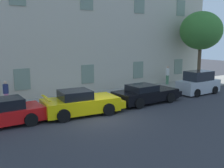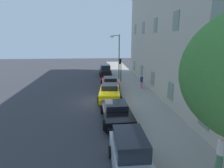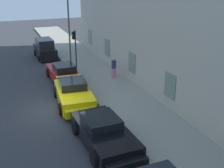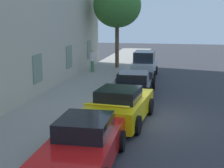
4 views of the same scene
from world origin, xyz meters
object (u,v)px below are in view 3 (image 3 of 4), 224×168
object	(u,v)px
sportscar_red_lead	(63,73)
sportscar_yellow_flank	(74,95)
sportscar_white_middle	(105,135)
traffic_light	(75,42)
hatchback_parked	(45,49)
street_lamp	(64,14)
pedestrian_admiring	(114,68)

from	to	relation	value
sportscar_red_lead	sportscar_yellow_flank	bearing A→B (deg)	-4.30
sportscar_white_middle	traffic_light	distance (m)	12.65
hatchback_parked	street_lamp	distance (m)	4.74
hatchback_parked	pedestrian_admiring	xyz separation A→B (m)	(8.37, 3.93, 0.11)
sportscar_white_middle	pedestrian_admiring	world-z (taller)	pedestrian_admiring
sportscar_red_lead	street_lamp	distance (m)	6.06
sportscar_white_middle	hatchback_parked	bearing A→B (deg)	179.98
hatchback_parked	pedestrian_admiring	bearing A→B (deg)	25.16
sportscar_red_lead	pedestrian_admiring	size ratio (longest dim) A/B	3.04
traffic_light	sportscar_white_middle	bearing A→B (deg)	-8.54
hatchback_parked	traffic_light	distance (m)	5.18
hatchback_parked	traffic_light	xyz separation A→B (m)	(4.59, 1.86, 1.53)
sportscar_yellow_flank	sportscar_white_middle	xyz separation A→B (m)	(5.10, 0.17, -0.06)
sportscar_white_middle	traffic_light	xyz separation A→B (m)	(-12.38, 1.86, 1.78)
sportscar_white_middle	pedestrian_admiring	distance (m)	9.47
sportscar_yellow_flank	sportscar_white_middle	distance (m)	5.10
street_lamp	pedestrian_admiring	xyz separation A→B (m)	(5.73, 2.42, -3.53)
traffic_light	pedestrian_admiring	size ratio (longest dim) A/B	2.03
sportscar_red_lead	street_lamp	world-z (taller)	street_lamp
street_lamp	sportscar_red_lead	bearing A→B (deg)	-16.54
traffic_light	pedestrian_admiring	xyz separation A→B (m)	(3.78, 2.08, -1.42)
sportscar_yellow_flank	street_lamp	size ratio (longest dim) A/B	0.77
sportscar_red_lead	traffic_light	size ratio (longest dim) A/B	1.50
sportscar_white_middle	street_lamp	distance (m)	14.93
traffic_light	street_lamp	world-z (taller)	street_lamp
sportscar_yellow_flank	sportscar_white_middle	world-z (taller)	sportscar_yellow_flank
sportscar_yellow_flank	street_lamp	xyz separation A→B (m)	(-9.24, 1.69, 3.83)
sportscar_white_middle	street_lamp	size ratio (longest dim) A/B	0.79
hatchback_parked	sportscar_white_middle	bearing A→B (deg)	-0.02
sportscar_yellow_flank	street_lamp	distance (m)	10.14
sportscar_yellow_flank	traffic_light	world-z (taller)	traffic_light
street_lamp	pedestrian_admiring	size ratio (longest dim) A/B	3.99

